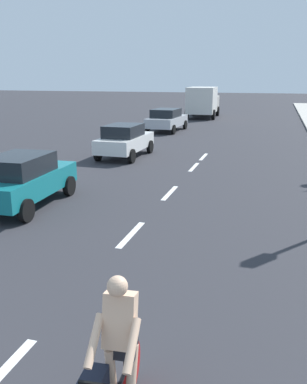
{
  "coord_description": "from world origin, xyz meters",
  "views": [
    {
      "loc": [
        3.22,
        -0.22,
        3.78
      ],
      "look_at": [
        0.54,
        8.96,
        1.1
      ],
      "focal_mm": 38.77,
      "sensor_mm": 36.0,
      "label": 1
    }
  ],
  "objects_px": {
    "cyclist": "(114,362)",
    "parked_car_silver": "(167,119)",
    "parked_car_white": "(125,140)",
    "parked_car_teal": "(23,179)",
    "delivery_truck": "(203,101)"
  },
  "relations": [
    {
      "from": "cyclist",
      "to": "parked_car_silver",
      "type": "height_order",
      "value": "cyclist"
    },
    {
      "from": "cyclist",
      "to": "delivery_truck",
      "type": "xyz_separation_m",
      "value": [
        -5.17,
        35.75,
        0.67
      ]
    },
    {
      "from": "parked_car_teal",
      "to": "delivery_truck",
      "type": "relative_size",
      "value": 0.63
    },
    {
      "from": "parked_car_teal",
      "to": "delivery_truck",
      "type": "distance_m",
      "value": 28.89
    },
    {
      "from": "cyclist",
      "to": "parked_car_white",
      "type": "relative_size",
      "value": 0.46
    },
    {
      "from": "parked_car_white",
      "to": "delivery_truck",
      "type": "xyz_separation_m",
      "value": [
        0.23,
        20.65,
        0.67
      ]
    },
    {
      "from": "delivery_truck",
      "to": "parked_car_white",
      "type": "bearing_deg",
      "value": -92.85
    },
    {
      "from": "cyclist",
      "to": "parked_car_teal",
      "type": "relative_size",
      "value": 0.46
    },
    {
      "from": "cyclist",
      "to": "parked_car_teal",
      "type": "height_order",
      "value": "cyclist"
    },
    {
      "from": "parked_car_white",
      "to": "parked_car_silver",
      "type": "xyz_separation_m",
      "value": [
        -0.51,
        10.01,
        0.01
      ]
    },
    {
      "from": "cyclist",
      "to": "parked_car_teal",
      "type": "bearing_deg",
      "value": -55.14
    },
    {
      "from": "parked_car_white",
      "to": "parked_car_silver",
      "type": "distance_m",
      "value": 10.02
    },
    {
      "from": "parked_car_teal",
      "to": "delivery_truck",
      "type": "height_order",
      "value": "delivery_truck"
    },
    {
      "from": "parked_car_silver",
      "to": "cyclist",
      "type": "bearing_deg",
      "value": -73.76
    },
    {
      "from": "parked_car_silver",
      "to": "parked_car_teal",
      "type": "bearing_deg",
      "value": -86.08
    }
  ]
}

